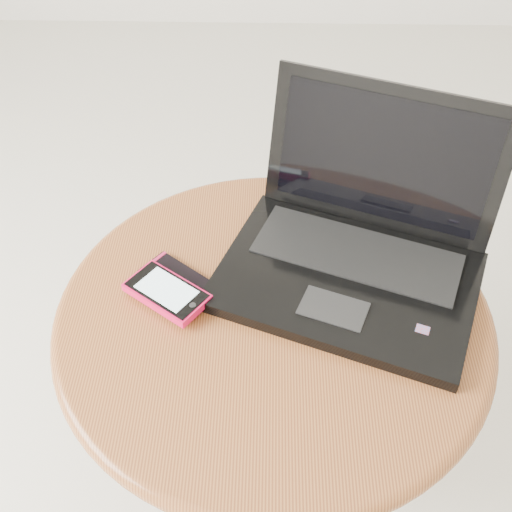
{
  "coord_description": "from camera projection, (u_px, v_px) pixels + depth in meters",
  "views": [
    {
      "loc": [
        -0.01,
        -0.65,
        1.22
      ],
      "look_at": [
        -0.03,
        0.01,
        0.57
      ],
      "focal_mm": 45.29,
      "sensor_mm": 36.0,
      "label": 1
    }
  ],
  "objects": [
    {
      "name": "laptop",
      "position": [
        358.0,
        245.0,
        0.97
      ],
      "size": [
        0.46,
        0.43,
        0.24
      ],
      "color": "black",
      "rests_on": "table"
    },
    {
      "name": "table",
      "position": [
        272.0,
        354.0,
        1.01
      ],
      "size": [
        0.64,
        0.64,
        0.51
      ],
      "color": "brown",
      "rests_on": "ground"
    },
    {
      "name": "phone_black",
      "position": [
        175.0,
        278.0,
        0.97
      ],
      "size": [
        0.12,
        0.11,
        0.01
      ],
      "color": "black",
      "rests_on": "table"
    },
    {
      "name": "phone_pink",
      "position": [
        167.0,
        293.0,
        0.94
      ],
      "size": [
        0.14,
        0.12,
        0.01
      ],
      "color": "#D50D41",
      "rests_on": "phone_black"
    }
  ]
}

